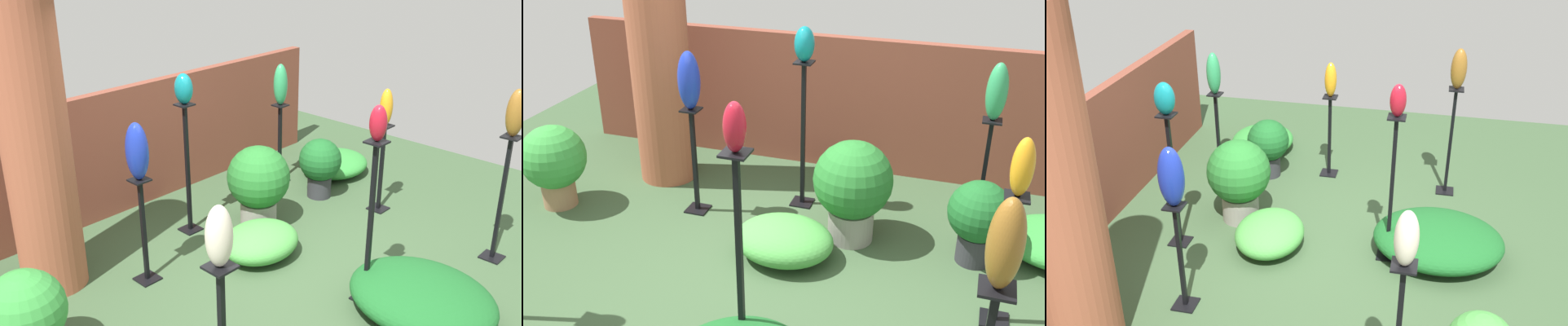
% 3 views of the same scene
% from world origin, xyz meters
% --- Properties ---
extents(ground_plane, '(8.00, 8.00, 0.00)m').
position_xyz_m(ground_plane, '(0.00, 0.00, 0.00)').
color(ground_plane, '#385133').
extents(brick_wall_back, '(5.60, 0.12, 1.40)m').
position_xyz_m(brick_wall_back, '(0.00, 2.37, 0.70)').
color(brick_wall_back, brown).
rests_on(brick_wall_back, ground).
extents(brick_pillar, '(0.57, 0.57, 2.76)m').
position_xyz_m(brick_pillar, '(-1.51, 1.57, 1.38)').
color(brick_pillar, '#9E5138').
rests_on(brick_pillar, ground).
extents(pedestal_cobalt, '(0.20, 0.20, 1.01)m').
position_xyz_m(pedestal_cobalt, '(-0.91, 1.00, 0.46)').
color(pedestal_cobalt, black).
rests_on(pedestal_cobalt, ground).
extents(pedestal_amber, '(0.20, 0.20, 1.01)m').
position_xyz_m(pedestal_amber, '(1.77, 0.25, 0.46)').
color(pedestal_amber, black).
rests_on(pedestal_amber, ground).
extents(pedestal_teal, '(0.20, 0.20, 1.40)m').
position_xyz_m(pedestal_teal, '(-0.01, 1.44, 0.65)').
color(pedestal_teal, black).
rests_on(pedestal_teal, ground).
extents(pedestal_ruby, '(0.20, 0.20, 1.48)m').
position_xyz_m(pedestal_ruby, '(0.21, -0.63, 0.68)').
color(pedestal_ruby, black).
rests_on(pedestal_ruby, ground).
extents(pedestal_jade, '(0.20, 0.20, 1.00)m').
position_xyz_m(pedestal_jade, '(1.59, 1.59, 0.45)').
color(pedestal_jade, black).
rests_on(pedestal_jade, ground).
extents(art_vase_cobalt, '(0.19, 0.21, 0.52)m').
position_xyz_m(art_vase_cobalt, '(-0.91, 1.00, 1.27)').
color(art_vase_cobalt, '#192D9E').
rests_on(art_vase_cobalt, pedestal_cobalt).
extents(art_vase_amber, '(0.14, 0.14, 0.41)m').
position_xyz_m(art_vase_amber, '(1.77, 0.25, 1.21)').
color(art_vase_amber, orange).
rests_on(art_vase_amber, pedestal_amber).
extents(art_vase_teal, '(0.18, 0.19, 0.31)m').
position_xyz_m(art_vase_teal, '(-0.01, 1.44, 1.55)').
color(art_vase_teal, '#0F727A').
rests_on(art_vase_teal, pedestal_teal).
extents(art_vase_bronze, '(0.15, 0.17, 0.44)m').
position_xyz_m(art_vase_bronze, '(1.64, -1.15, 1.49)').
color(art_vase_bronze, brown).
rests_on(art_vase_bronze, pedestal_bronze).
extents(art_vase_ruby, '(0.13, 0.14, 0.30)m').
position_xyz_m(art_vase_ruby, '(0.21, -0.63, 1.62)').
color(art_vase_ruby, maroon).
rests_on(art_vase_ruby, pedestal_ruby).
extents(art_vase_jade, '(0.17, 0.16, 0.49)m').
position_xyz_m(art_vase_jade, '(1.59, 1.59, 1.25)').
color(art_vase_jade, '#2D9356').
rests_on(art_vase_jade, pedestal_jade).
extents(potted_plant_walkway_edge, '(0.67, 0.67, 0.90)m').
position_xyz_m(potted_plant_walkway_edge, '(0.56, 0.98, 0.51)').
color(potted_plant_walkway_edge, gray).
rests_on(potted_plant_walkway_edge, ground).
extents(potted_plant_front_left, '(0.60, 0.60, 0.80)m').
position_xyz_m(potted_plant_front_left, '(-2.20, 0.68, 0.46)').
color(potted_plant_front_left, '#936B4C').
rests_on(potted_plant_front_left, ground).
extents(potted_plant_back_center, '(0.50, 0.50, 0.71)m').
position_xyz_m(potted_plant_back_center, '(1.59, 0.96, 0.42)').
color(potted_plant_back_center, '#2D2D33').
rests_on(potted_plant_back_center, ground).
extents(foliage_bed_center, '(0.82, 0.68, 0.33)m').
position_xyz_m(foliage_bed_center, '(0.11, 0.53, 0.16)').
color(foliage_bed_center, '#479942').
rests_on(foliage_bed_center, ground).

